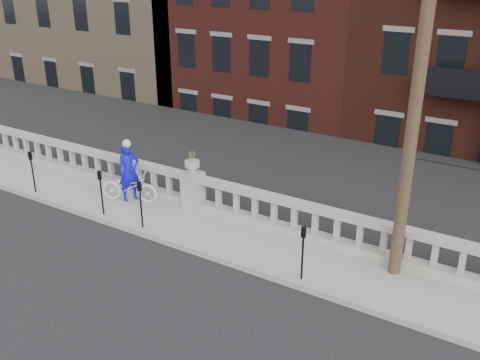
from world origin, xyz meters
name	(u,v)px	position (x,y,z in m)	size (l,w,h in m)	color
ground	(97,272)	(0.00, 0.00, 0.00)	(120.00, 120.00, 0.00)	black
sidewalk	(174,221)	(0.00, 3.00, 0.07)	(32.00, 2.20, 0.15)	gray
balustrade	(193,192)	(0.00, 3.95, 0.64)	(28.00, 0.34, 1.03)	gray
planter_pedestal	(193,186)	(0.00, 3.95, 0.83)	(0.55, 0.55, 1.76)	gray
lower_level	(405,43)	(0.56, 23.04, 2.63)	(80.00, 44.00, 20.80)	#605E59
utility_pole	(422,57)	(6.20, 3.60, 5.24)	(1.60, 0.28, 10.00)	#422D1E
parking_meter_b	(32,167)	(-4.94, 2.15, 1.00)	(0.10, 0.09, 1.36)	black
parking_meter_c	(101,188)	(-1.93, 2.15, 1.00)	(0.10, 0.09, 1.36)	black
parking_meter_d	(141,199)	(-0.43, 2.15, 1.00)	(0.10, 0.09, 1.36)	black
parking_meter_e	(303,247)	(4.46, 2.15, 1.00)	(0.10, 0.09, 1.36)	black
bicycle	(129,187)	(-1.92, 3.27, 0.61)	(0.61, 1.76, 0.92)	white
cyclist	(129,172)	(-1.96, 3.35, 1.07)	(0.67, 0.44, 1.84)	#110DC9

